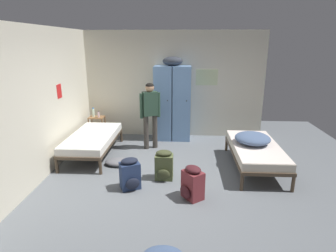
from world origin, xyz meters
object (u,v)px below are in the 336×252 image
object	(u,v)px
bed_left_rear	(93,139)
water_bottle	(93,113)
backpack_olive	(164,166)
backpack_maroon	(192,183)
bed_right	(255,150)
lotion_bottle	(99,114)
backpack_navy	(130,174)
shelf_unit	(97,125)
person_traveler	(150,110)
clothes_pile_grey	(119,162)
bedding_heap	(253,138)
locker_bank	(172,102)

from	to	relation	value
bed_left_rear	water_bottle	distance (m)	1.25
backpack_olive	backpack_maroon	xyz separation A→B (m)	(0.49, -0.64, 0.00)
bed_right	lotion_bottle	xyz separation A→B (m)	(-3.56, 1.58, 0.26)
backpack_maroon	backpack_navy	xyz separation A→B (m)	(-1.04, 0.26, 0.00)
shelf_unit	water_bottle	world-z (taller)	water_bottle
person_traveler	backpack_olive	distance (m)	1.74
bed_left_rear	water_bottle	bearing A→B (deg)	105.75
person_traveler	bed_left_rear	bearing A→B (deg)	-156.90
backpack_olive	clothes_pile_grey	xyz separation A→B (m)	(-0.96, 0.56, -0.20)
bed_left_rear	backpack_navy	xyz separation A→B (m)	(1.08, -1.42, -0.12)
backpack_olive	backpack_maroon	bearing A→B (deg)	-52.37
bedding_heap	lotion_bottle	bearing A→B (deg)	156.88
backpack_navy	water_bottle	bearing A→B (deg)	118.65
locker_bank	person_traveler	world-z (taller)	locker_bank
locker_bank	person_traveler	size ratio (longest dim) A/B	1.35
locker_bank	backpack_olive	bearing A→B (deg)	-91.32
water_bottle	backpack_maroon	world-z (taller)	water_bottle
bed_left_rear	bedding_heap	bearing A→B (deg)	-6.65
person_traveler	water_bottle	xyz separation A→B (m)	(-1.54, 0.65, -0.25)
bed_left_rear	backpack_olive	bearing A→B (deg)	-32.39
water_bottle	clothes_pile_grey	world-z (taller)	water_bottle
shelf_unit	bed_right	world-z (taller)	shelf_unit
bed_right	backpack_navy	xyz separation A→B (m)	(-2.30, -0.95, -0.12)
locker_bank	clothes_pile_grey	bearing A→B (deg)	-120.49
bed_left_rear	person_traveler	bearing A→B (deg)	23.10
backpack_olive	water_bottle	bearing A→B (deg)	131.66
lotion_bottle	backpack_olive	xyz separation A→B (m)	(1.81, -2.15, -0.39)
locker_bank	clothes_pile_grey	size ratio (longest dim) A/B	3.67
bed_right	lotion_bottle	bearing A→B (deg)	156.15
backpack_maroon	clothes_pile_grey	bearing A→B (deg)	140.51
backpack_maroon	lotion_bottle	bearing A→B (deg)	129.61
backpack_maroon	backpack_navy	world-z (taller)	same
bed_right	backpack_olive	xyz separation A→B (m)	(-1.75, -0.57, -0.12)
bed_left_rear	bed_right	world-z (taller)	same
shelf_unit	clothes_pile_grey	world-z (taller)	shelf_unit
bedding_heap	backpack_navy	size ratio (longest dim) A/B	1.29
water_bottle	lotion_bottle	world-z (taller)	water_bottle
bedding_heap	locker_bank	bearing A→B (deg)	135.34
backpack_olive	lotion_bottle	bearing A→B (deg)	130.18
shelf_unit	backpack_maroon	distance (m)	3.69
shelf_unit	bed_right	xyz separation A→B (m)	(3.63, -1.62, 0.04)
bed_right	backpack_navy	bearing A→B (deg)	-157.56
locker_bank	bed_right	bearing A→B (deg)	-45.03
bed_left_rear	bedding_heap	xyz separation A→B (m)	(3.33, -0.39, 0.21)
clothes_pile_grey	lotion_bottle	bearing A→B (deg)	118.25
bed_left_rear	backpack_olive	distance (m)	1.94
bed_right	clothes_pile_grey	size ratio (longest dim) A/B	3.37
locker_bank	bed_left_rear	distance (m)	2.17
shelf_unit	backpack_olive	size ratio (longest dim) A/B	1.04
locker_bank	bed_left_rear	world-z (taller)	locker_bank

